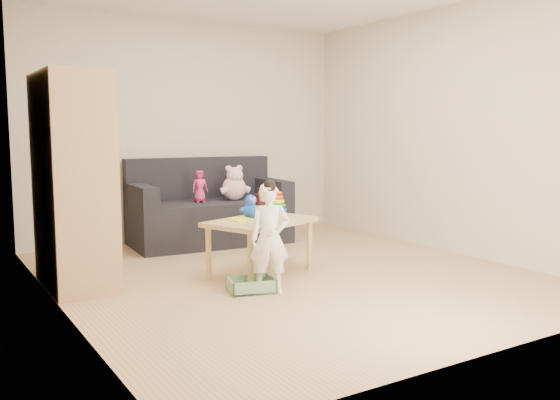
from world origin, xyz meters
TOP-DOWN VIEW (x-y plane):
  - room at (0.00, 0.00)m, footprint 4.50×4.50m
  - wardrobe at (-1.74, 0.61)m, footprint 0.49×0.98m
  - sofa at (0.00, 1.71)m, footprint 1.82×1.00m
  - play_table at (-0.24, 0.12)m, footprint 1.11×0.90m
  - storage_bin at (-0.59, -0.33)m, footprint 0.43×0.36m
  - toddler at (-0.47, -0.44)m, footprint 0.38×0.32m
  - pink_bear at (0.29, 1.65)m, footprint 0.36×0.33m
  - doll at (-0.14, 1.65)m, footprint 0.19×0.14m
  - ring_stacker at (0.05, 0.31)m, footprint 0.20×0.20m
  - brown_bottle at (-0.11, 0.35)m, footprint 0.09×0.09m
  - blue_plush at (-0.27, 0.25)m, footprint 0.20×0.16m
  - wooden_figure at (-0.29, 0.08)m, footprint 0.05×0.05m
  - yellow_book at (-0.41, 0.19)m, footprint 0.21×0.21m

SIDE VIEW (x-z plane):
  - storage_bin at x=-0.59m, z-range 0.00..0.11m
  - sofa at x=0.00m, z-range 0.00..0.49m
  - play_table at x=-0.24m, z-range 0.00..0.51m
  - toddler at x=-0.47m, z-range 0.00..0.86m
  - yellow_book at x=-0.41m, z-range 0.51..0.52m
  - wooden_figure at x=-0.29m, z-range 0.51..0.62m
  - ring_stacker at x=0.05m, z-range 0.48..0.71m
  - blue_plush at x=-0.27m, z-range 0.51..0.72m
  - brown_bottle at x=-0.11m, z-range 0.49..0.75m
  - pink_bear at x=0.29m, z-range 0.49..0.84m
  - doll at x=-0.14m, z-range 0.49..0.85m
  - wardrobe at x=-1.74m, z-range 0.00..1.77m
  - room at x=0.00m, z-range -0.95..3.55m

